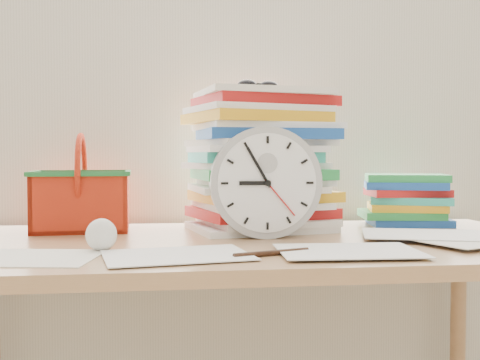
{
  "coord_description": "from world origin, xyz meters",
  "views": [
    {
      "loc": [
        -0.2,
        0.27,
        0.94
      ],
      "look_at": [
        -0.03,
        1.6,
        0.89
      ],
      "focal_mm": 45.0,
      "sensor_mm": 36.0,
      "label": 1
    }
  ],
  "objects": [
    {
      "name": "pen",
      "position": [
        0.01,
        1.38,
        0.76
      ],
      "size": [
        0.16,
        0.06,
        0.01
      ],
      "primitive_type": "cylinder",
      "rotation": [
        0.0,
        1.57,
        0.34
      ],
      "color": "black",
      "rests_on": "desk"
    },
    {
      "name": "scattered_papers",
      "position": [
        0.0,
        1.6,
        0.76
      ],
      "size": [
        1.26,
        0.42,
        0.02
      ],
      "primitive_type": null,
      "color": "white",
      "rests_on": "desk"
    },
    {
      "name": "paper_stack",
      "position": [
        0.05,
        1.78,
        0.93
      ],
      "size": [
        0.41,
        0.36,
        0.35
      ],
      "primitive_type": null,
      "rotation": [
        0.0,
        0.0,
        0.22
      ],
      "color": "white",
      "rests_on": "desk"
    },
    {
      "name": "desk",
      "position": [
        0.0,
        1.6,
        0.68
      ],
      "size": [
        1.4,
        0.7,
        0.75
      ],
      "color": "#A2754C",
      "rests_on": "ground"
    },
    {
      "name": "clock",
      "position": [
        0.03,
        1.63,
        0.88
      ],
      "size": [
        0.26,
        0.05,
        0.26
      ],
      "primitive_type": "cylinder",
      "rotation": [
        1.57,
        0.0,
        0.0
      ],
      "color": "#A8A8A9",
      "rests_on": "desk"
    },
    {
      "name": "basket",
      "position": [
        -0.4,
        1.82,
        0.87
      ],
      "size": [
        0.25,
        0.2,
        0.24
      ],
      "primitive_type": null,
      "rotation": [
        0.0,
        0.0,
        0.04
      ],
      "color": "red",
      "rests_on": "desk"
    },
    {
      "name": "sunglasses",
      "position": [
        0.04,
        1.8,
        1.12
      ],
      "size": [
        0.15,
        0.14,
        0.03
      ],
      "primitive_type": null,
      "rotation": [
        0.0,
        0.0,
        0.34
      ],
      "color": "black",
      "rests_on": "paper_stack"
    },
    {
      "name": "curtain",
      "position": [
        0.0,
        1.98,
        1.3
      ],
      "size": [
        2.4,
        0.01,
        2.5
      ],
      "primitive_type": "cube",
      "color": "silver",
      "rests_on": "room_shell"
    },
    {
      "name": "crumpled_ball",
      "position": [
        -0.32,
        1.49,
        0.78
      ],
      "size": [
        0.06,
        0.06,
        0.06
      ],
      "primitive_type": "sphere",
      "color": "white",
      "rests_on": "desk"
    },
    {
      "name": "book_stack",
      "position": [
        0.46,
        1.83,
        0.82
      ],
      "size": [
        0.27,
        0.23,
        0.14
      ],
      "primitive_type": null,
      "rotation": [
        0.0,
        0.0,
        -0.23
      ],
      "color": "white",
      "rests_on": "desk"
    }
  ]
}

